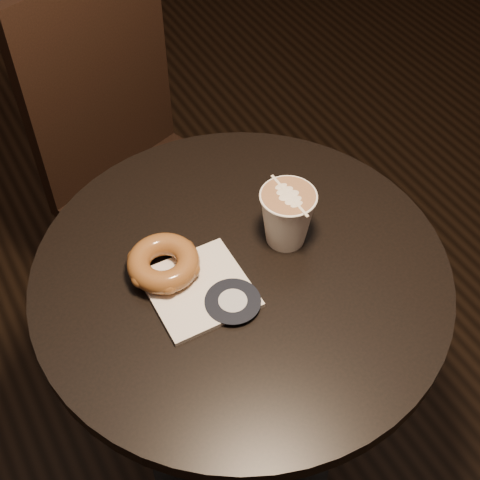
{
  "coord_description": "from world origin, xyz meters",
  "views": [
    {
      "loc": [
        -0.34,
        -0.6,
        1.62
      ],
      "look_at": [
        0.01,
        0.03,
        0.79
      ],
      "focal_mm": 50.0,
      "sensor_mm": 36.0,
      "label": 1
    }
  ],
  "objects_px": {
    "chair": "(132,155)",
    "latte_cup": "(287,217)",
    "doughnut": "(163,263)",
    "cafe_table": "(241,335)",
    "pastry_bag": "(199,289)"
  },
  "relations": [
    {
      "from": "chair",
      "to": "doughnut",
      "type": "bearing_deg",
      "value": -123.18
    },
    {
      "from": "cafe_table",
      "to": "latte_cup",
      "type": "bearing_deg",
      "value": 11.88
    },
    {
      "from": "cafe_table",
      "to": "doughnut",
      "type": "distance_m",
      "value": 0.26
    },
    {
      "from": "pastry_bag",
      "to": "latte_cup",
      "type": "bearing_deg",
      "value": 9.55
    },
    {
      "from": "chair",
      "to": "latte_cup",
      "type": "relative_size",
      "value": 9.25
    },
    {
      "from": "pastry_bag",
      "to": "latte_cup",
      "type": "relative_size",
      "value": 1.48
    },
    {
      "from": "latte_cup",
      "to": "chair",
      "type": "bearing_deg",
      "value": 97.35
    },
    {
      "from": "latte_cup",
      "to": "doughnut",
      "type": "bearing_deg",
      "value": 170.95
    },
    {
      "from": "cafe_table",
      "to": "latte_cup",
      "type": "height_order",
      "value": "latte_cup"
    },
    {
      "from": "chair",
      "to": "latte_cup",
      "type": "bearing_deg",
      "value": -100.43
    },
    {
      "from": "doughnut",
      "to": "pastry_bag",
      "type": "bearing_deg",
      "value": -61.24
    },
    {
      "from": "pastry_bag",
      "to": "doughnut",
      "type": "distance_m",
      "value": 0.07
    },
    {
      "from": "chair",
      "to": "doughnut",
      "type": "xyz_separation_m",
      "value": [
        -0.14,
        -0.52,
        0.23
      ]
    },
    {
      "from": "doughnut",
      "to": "chair",
      "type": "bearing_deg",
      "value": 74.59
    },
    {
      "from": "cafe_table",
      "to": "latte_cup",
      "type": "distance_m",
      "value": 0.27
    }
  ]
}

